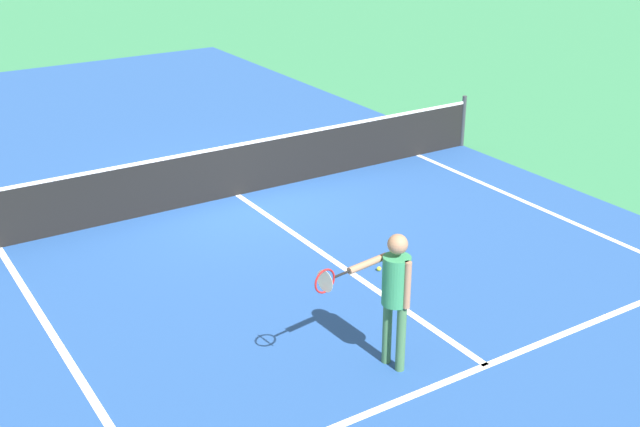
# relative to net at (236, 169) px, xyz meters

# --- Properties ---
(ground_plane) EXTENTS (60.00, 60.00, 0.00)m
(ground_plane) POSITION_rel_net_xyz_m (0.00, 0.00, -0.49)
(ground_plane) COLOR #337F51
(court_surface_inbounds) EXTENTS (10.62, 24.40, 0.00)m
(court_surface_inbounds) POSITION_rel_net_xyz_m (0.00, 0.00, -0.49)
(court_surface_inbounds) COLOR #234C93
(court_surface_inbounds) RESTS_ON ground_plane
(line_service_near) EXTENTS (8.22, 0.10, 0.01)m
(line_service_near) POSITION_rel_net_xyz_m (0.00, -6.40, -0.49)
(line_service_near) COLOR white
(line_service_near) RESTS_ON ground_plane
(line_center_service) EXTENTS (0.10, 6.40, 0.01)m
(line_center_service) POSITION_rel_net_xyz_m (0.00, -3.20, -0.49)
(line_center_service) COLOR white
(line_center_service) RESTS_ON ground_plane
(net) EXTENTS (10.66, 0.09, 1.07)m
(net) POSITION_rel_net_xyz_m (0.00, 0.00, 0.00)
(net) COLOR #33383D
(net) RESTS_ON ground_plane
(player_near) EXTENTS (1.23, 0.42, 1.69)m
(player_near) POSITION_rel_net_xyz_m (-0.96, -5.81, 0.56)
(player_near) COLOR #3F7247
(player_near) RESTS_ON ground_plane
(tennis_ball_mid_court) EXTENTS (0.07, 0.07, 0.07)m
(tennis_ball_mid_court) POSITION_rel_net_xyz_m (0.38, -3.75, -0.46)
(tennis_ball_mid_court) COLOR #CCE033
(tennis_ball_mid_court) RESTS_ON ground_plane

